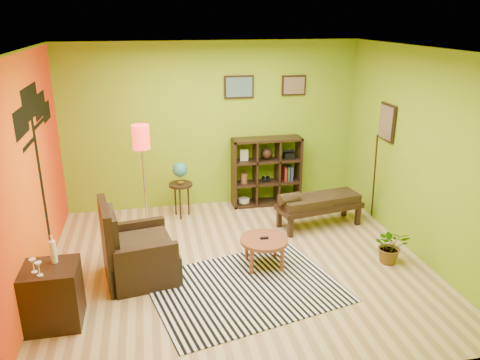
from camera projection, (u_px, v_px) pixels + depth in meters
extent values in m
plane|color=tan|center=(238.00, 265.00, 6.31)|extent=(5.00, 5.00, 0.00)
cube|color=#7DA618|center=(213.00, 126.00, 7.92)|extent=(5.00, 0.04, 2.80)
cube|color=#7DA618|center=(293.00, 249.00, 3.76)|extent=(5.00, 0.04, 2.80)
cube|color=#7DA618|center=(25.00, 179.00, 5.38)|extent=(0.04, 4.50, 2.80)
cube|color=#7DA618|center=(420.00, 155.00, 6.31)|extent=(0.04, 4.50, 2.80)
cube|color=white|center=(238.00, 50.00, 5.37)|extent=(5.00, 4.50, 0.04)
cube|color=#F85509|center=(27.00, 179.00, 5.38)|extent=(0.01, 4.45, 2.75)
cube|color=black|center=(43.00, 190.00, 6.01)|extent=(0.01, 0.14, 2.10)
cube|color=black|center=(21.00, 122.00, 5.21)|extent=(0.01, 0.65, 0.32)
cube|color=black|center=(30.00, 102.00, 5.68)|extent=(0.01, 0.85, 0.40)
cube|color=black|center=(40.00, 105.00, 6.18)|extent=(0.01, 0.70, 0.32)
cube|color=black|center=(46.00, 112.00, 6.56)|extent=(0.01, 0.50, 0.26)
cube|color=black|center=(239.00, 87.00, 7.76)|extent=(0.50, 0.03, 0.38)
cube|color=slate|center=(239.00, 87.00, 7.73)|extent=(0.44, 0.01, 0.32)
cube|color=black|center=(294.00, 85.00, 7.93)|extent=(0.42, 0.03, 0.34)
cube|color=#84694F|center=(294.00, 86.00, 7.91)|extent=(0.36, 0.01, 0.28)
cube|color=black|center=(387.00, 122.00, 7.05)|extent=(0.03, 0.44, 0.56)
cube|color=#84694F|center=(386.00, 122.00, 7.04)|extent=(0.01, 0.38, 0.50)
cylinder|color=black|center=(374.00, 177.00, 7.32)|extent=(0.23, 0.34, 1.46)
cone|color=silver|center=(384.00, 133.00, 6.93)|extent=(0.08, 0.09, 0.16)
cube|color=white|center=(245.00, 288.00, 5.76)|extent=(2.56, 2.14, 0.01)
cylinder|color=brown|center=(264.00, 240.00, 6.17)|extent=(0.64, 0.64, 0.05)
cylinder|color=brown|center=(275.00, 245.00, 6.45)|extent=(0.05, 0.05, 0.35)
cylinder|color=brown|center=(247.00, 248.00, 6.40)|extent=(0.05, 0.05, 0.35)
cylinder|color=brown|center=(282.00, 260.00, 6.08)|extent=(0.05, 0.05, 0.35)
cylinder|color=brown|center=(252.00, 262.00, 6.02)|extent=(0.05, 0.05, 0.35)
cube|color=black|center=(264.00, 238.00, 6.16)|extent=(0.11, 0.05, 0.02)
cube|color=black|center=(142.00, 263.00, 5.96)|extent=(0.97, 0.95, 0.38)
cube|color=black|center=(108.00, 245.00, 5.72)|extent=(0.23, 0.83, 1.05)
cube|color=black|center=(147.00, 270.00, 5.58)|extent=(0.77, 0.22, 0.61)
cube|color=black|center=(137.00, 242.00, 6.27)|extent=(0.77, 0.22, 0.61)
cube|color=#E0AA59|center=(143.00, 245.00, 5.89)|extent=(0.77, 0.75, 0.13)
cube|color=#E0AA59|center=(113.00, 230.00, 5.68)|extent=(0.19, 0.62, 0.48)
cube|color=black|center=(53.00, 295.00, 5.01)|extent=(0.58, 0.53, 0.69)
cylinder|color=white|center=(53.00, 252.00, 4.96)|extent=(0.07, 0.07, 0.25)
cylinder|color=white|center=(51.00, 239.00, 4.90)|extent=(0.02, 0.02, 0.07)
cylinder|color=white|center=(34.00, 272.00, 4.80)|extent=(0.06, 0.06, 0.01)
cylinder|color=white|center=(34.00, 268.00, 4.78)|extent=(0.01, 0.01, 0.09)
cone|color=white|center=(33.00, 262.00, 4.76)|extent=(0.07, 0.07, 0.06)
cylinder|color=white|center=(40.00, 275.00, 4.74)|extent=(0.06, 0.06, 0.01)
cylinder|color=white|center=(39.00, 271.00, 4.72)|extent=(0.01, 0.01, 0.09)
cone|color=white|center=(38.00, 265.00, 4.70)|extent=(0.07, 0.07, 0.06)
cylinder|color=silver|center=(148.00, 235.00, 7.13)|extent=(0.26, 0.26, 0.03)
cylinder|color=silver|center=(144.00, 187.00, 6.87)|extent=(0.02, 0.02, 1.60)
cylinder|color=#FF3823|center=(141.00, 137.00, 6.62)|extent=(0.25, 0.25, 0.35)
cylinder|color=black|center=(181.00, 185.00, 7.64)|extent=(0.39, 0.39, 0.04)
cylinder|color=black|center=(188.00, 200.00, 7.79)|extent=(0.03, 0.03, 0.54)
cylinder|color=black|center=(175.00, 200.00, 7.80)|extent=(0.03, 0.03, 0.54)
cylinder|color=black|center=(180.00, 204.00, 7.62)|extent=(0.03, 0.03, 0.54)
cylinder|color=gold|center=(181.00, 182.00, 7.63)|extent=(0.10, 0.10, 0.02)
cylinder|color=gold|center=(180.00, 179.00, 7.61)|extent=(0.02, 0.02, 0.10)
sphere|color=#1574A3|center=(180.00, 169.00, 7.55)|extent=(0.24, 0.24, 0.24)
cube|color=black|center=(234.00, 174.00, 8.04)|extent=(0.04, 0.35, 1.20)
cube|color=black|center=(298.00, 169.00, 8.26)|extent=(0.04, 0.35, 1.20)
cube|color=black|center=(266.00, 202.00, 8.34)|extent=(1.20, 0.35, 0.04)
cube|color=black|center=(267.00, 139.00, 7.96)|extent=(1.20, 0.35, 0.04)
cube|color=black|center=(255.00, 172.00, 8.11)|extent=(0.03, 0.33, 1.12)
cube|color=black|center=(277.00, 171.00, 8.19)|extent=(0.03, 0.33, 1.12)
cube|color=black|center=(266.00, 182.00, 8.22)|extent=(1.12, 0.33, 0.03)
cube|color=black|center=(267.00, 161.00, 8.08)|extent=(1.12, 0.33, 0.03)
cylinder|color=#C1B894|center=(244.00, 200.00, 8.25)|extent=(0.20, 0.20, 0.07)
sphere|color=black|center=(267.00, 153.00, 8.04)|extent=(0.20, 0.20, 0.20)
cube|color=black|center=(289.00, 155.00, 8.13)|extent=(0.18, 0.15, 0.10)
cylinder|color=black|center=(264.00, 179.00, 8.19)|extent=(0.06, 0.12, 0.06)
cylinder|color=black|center=(268.00, 178.00, 8.20)|extent=(0.06, 0.12, 0.06)
ellipsoid|color=#384C26|center=(287.00, 197.00, 8.39)|extent=(0.18, 0.18, 0.09)
cylinder|color=brown|center=(244.00, 178.00, 8.11)|extent=(0.12, 0.12, 0.18)
cube|color=#C1B894|center=(244.00, 155.00, 7.97)|extent=(0.14, 0.03, 0.20)
cube|color=maroon|center=(284.00, 174.00, 8.23)|extent=(0.04, 0.18, 0.26)
cube|color=#1E4C1E|center=(287.00, 173.00, 8.24)|extent=(0.04, 0.18, 0.26)
cube|color=navy|center=(290.00, 173.00, 8.25)|extent=(0.04, 0.18, 0.26)
cube|color=black|center=(319.00, 206.00, 7.36)|extent=(1.42, 0.71, 0.08)
cube|color=#E0AA59|center=(320.00, 200.00, 7.32)|extent=(1.31, 0.63, 0.14)
cylinder|color=#E0AA59|center=(290.00, 199.00, 7.11)|extent=(0.36, 0.23, 0.17)
cube|color=black|center=(344.00, 207.00, 7.79)|extent=(0.08, 0.08, 0.30)
cube|color=black|center=(279.00, 218.00, 7.38)|extent=(0.08, 0.08, 0.30)
cube|color=black|center=(358.00, 216.00, 7.45)|extent=(0.08, 0.08, 0.30)
cube|color=black|center=(290.00, 228.00, 7.04)|extent=(0.08, 0.08, 0.30)
imported|color=#26661E|center=(390.00, 249.00, 6.31)|extent=(0.57, 0.61, 0.39)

